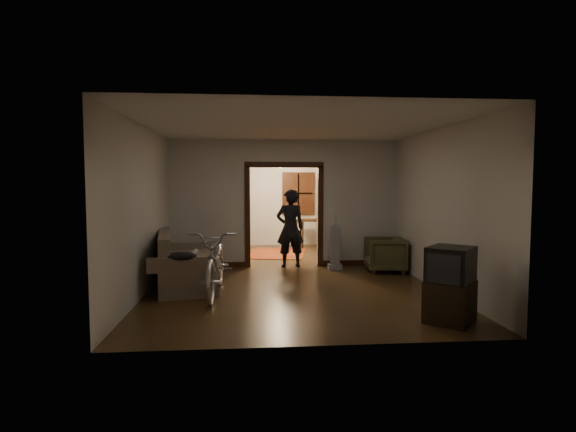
{
  "coord_description": "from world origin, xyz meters",
  "views": [
    {
      "loc": [
        -0.76,
        -9.18,
        1.84
      ],
      "look_at": [
        0.0,
        -0.3,
        1.2
      ],
      "focal_mm": 28.0,
      "sensor_mm": 36.0,
      "label": 1
    }
  ],
  "objects": [
    {
      "name": "rolled_paper",
      "position": [
        -1.82,
        -0.73,
        0.53
      ],
      "size": [
        0.09,
        0.74,
        0.09
      ],
      "primitive_type": "cylinder",
      "rotation": [
        1.57,
        0.0,
        0.0
      ],
      "color": "beige",
      "rests_on": "sofa"
    },
    {
      "name": "locker",
      "position": [
        -1.39,
        3.67,
        0.81
      ],
      "size": [
        0.9,
        0.64,
        1.62
      ],
      "primitive_type": "cube",
      "rotation": [
        0.0,
        0.0,
        0.25
      ],
      "color": "#2A3620",
      "rests_on": "floor"
    },
    {
      "name": "chandelier",
      "position": [
        0.0,
        2.5,
        2.35
      ],
      "size": [
        0.24,
        0.24,
        0.24
      ],
      "primitive_type": "sphere",
      "color": "#FFE0A5",
      "rests_on": "ceiling"
    },
    {
      "name": "person",
      "position": [
        0.13,
        0.61,
        0.86
      ],
      "size": [
        0.68,
        0.5,
        1.72
      ],
      "primitive_type": "imported",
      "rotation": [
        0.0,
        0.0,
        3.29
      ],
      "color": "black",
      "rests_on": "floor"
    },
    {
      "name": "bicycle",
      "position": [
        -1.32,
        -1.71,
        0.55
      ],
      "size": [
        0.79,
        2.11,
        1.1
      ],
      "primitive_type": "imported",
      "rotation": [
        0.0,
        0.0,
        -0.03
      ],
      "color": "silver",
      "rests_on": "floor"
    },
    {
      "name": "globe",
      "position": [
        -1.39,
        3.67,
        1.94
      ],
      "size": [
        0.3,
        0.3,
        0.3
      ],
      "primitive_type": "sphere",
      "color": "#1E5972",
      "rests_on": "locker"
    },
    {
      "name": "light_switch",
      "position": [
        1.05,
        0.68,
        1.25
      ],
      "size": [
        0.08,
        0.01,
        0.12
      ],
      "primitive_type": "cube",
      "color": "silver",
      "rests_on": "partition_wall"
    },
    {
      "name": "jacket",
      "position": [
        -1.87,
        -1.94,
        0.68
      ],
      "size": [
        0.5,
        0.38,
        0.15
      ],
      "primitive_type": "ellipsoid",
      "color": "black",
      "rests_on": "sofa"
    },
    {
      "name": "oriental_rug",
      "position": [
        -0.06,
        2.55,
        0.01
      ],
      "size": [
        1.81,
        2.18,
        0.01
      ],
      "primitive_type": "cube",
      "rotation": [
        0.0,
        0.0,
        -0.19
      ],
      "color": "maroon",
      "rests_on": "floor"
    },
    {
      "name": "sofa",
      "position": [
        -1.92,
        -1.03,
        0.48
      ],
      "size": [
        1.3,
        2.24,
        0.97
      ],
      "primitive_type": "cube",
      "rotation": [
        0.0,
        0.0,
        0.18
      ],
      "color": "brown",
      "rests_on": "floor"
    },
    {
      "name": "door_casing",
      "position": [
        0.0,
        0.75,
        1.1
      ],
      "size": [
        1.74,
        0.2,
        2.32
      ],
      "primitive_type": "cube",
      "color": "black",
      "rests_on": "floor"
    },
    {
      "name": "desk",
      "position": [
        1.23,
        3.59,
        0.4
      ],
      "size": [
        1.22,
        0.9,
        0.81
      ],
      "primitive_type": "cube",
      "rotation": [
        0.0,
        0.0,
        -0.29
      ],
      "color": "black",
      "rests_on": "floor"
    },
    {
      "name": "wall_left",
      "position": [
        -2.5,
        0.0,
        1.4
      ],
      "size": [
        0.02,
        8.5,
        2.8
      ],
      "primitive_type": "cube",
      "color": "beige",
      "rests_on": "floor"
    },
    {
      "name": "far_window",
      "position": [
        0.7,
        4.21,
        1.55
      ],
      "size": [
        0.98,
        0.06,
        1.28
      ],
      "primitive_type": "cube",
      "color": "black",
      "rests_on": "wall_back"
    },
    {
      "name": "vacuum",
      "position": [
        1.06,
        0.25,
        0.47
      ],
      "size": [
        0.33,
        0.29,
        0.95
      ],
      "primitive_type": "cube",
      "rotation": [
        0.0,
        0.0,
        0.22
      ],
      "color": "gray",
      "rests_on": "floor"
    },
    {
      "name": "tv_stand",
      "position": [
        1.89,
        -3.52,
        0.28
      ],
      "size": [
        0.82,
        0.82,
        0.55
      ],
      "primitive_type": "cube",
      "rotation": [
        0.0,
        0.0,
        0.84
      ],
      "color": "black",
      "rests_on": "floor"
    },
    {
      "name": "wall_right",
      "position": [
        2.5,
        0.0,
        1.4
      ],
      "size": [
        0.02,
        8.5,
        2.8
      ],
      "primitive_type": "cube",
      "color": "beige",
      "rests_on": "floor"
    },
    {
      "name": "crt_tv",
      "position": [
        1.89,
        -3.52,
        0.76
      ],
      "size": [
        0.78,
        0.79,
        0.51
      ],
      "primitive_type": "cube",
      "rotation": [
        0.0,
        0.0,
        0.84
      ],
      "color": "black",
      "rests_on": "tv_stand"
    },
    {
      "name": "floor",
      "position": [
        0.0,
        0.0,
        0.0
      ],
      "size": [
        5.0,
        8.5,
        0.01
      ],
      "primitive_type": "cube",
      "color": "#2F1E0F",
      "rests_on": "ground"
    },
    {
      "name": "wall_back",
      "position": [
        0.0,
        4.25,
        1.4
      ],
      "size": [
        5.0,
        0.02,
        2.8
      ],
      "primitive_type": "cube",
      "color": "beige",
      "rests_on": "floor"
    },
    {
      "name": "armchair",
      "position": [
        2.06,
        -0.07,
        0.36
      ],
      "size": [
        0.86,
        0.84,
        0.72
      ],
      "primitive_type": "imported",
      "rotation": [
        0.0,
        0.0,
        -1.66
      ],
      "color": "#464427",
      "rests_on": "floor"
    },
    {
      "name": "desk_chair",
      "position": [
        0.39,
        3.46,
        0.42
      ],
      "size": [
        0.38,
        0.38,
        0.84
      ],
      "primitive_type": "cube",
      "rotation": [
        0.0,
        0.0,
        0.01
      ],
      "color": "black",
      "rests_on": "floor"
    },
    {
      "name": "ceiling",
      "position": [
        0.0,
        0.0,
        2.8
      ],
      "size": [
        5.0,
        8.5,
        0.01
      ],
      "primitive_type": "cube",
      "color": "white",
      "rests_on": "floor"
    },
    {
      "name": "partition_wall",
      "position": [
        0.0,
        0.75,
        1.4
      ],
      "size": [
        5.0,
        0.14,
        2.8
      ],
      "primitive_type": "cube",
      "color": "beige",
      "rests_on": "floor"
    }
  ]
}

